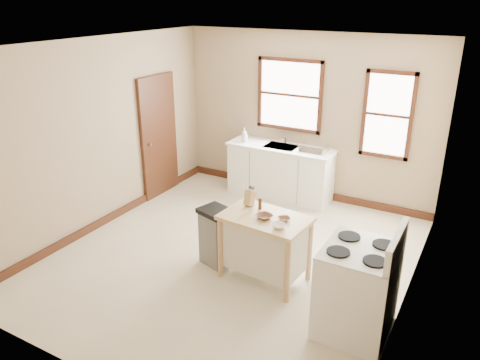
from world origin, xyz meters
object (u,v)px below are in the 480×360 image
at_px(soap_bottle_a, 244,135).
at_px(trash_bin, 216,236).
at_px(knife_block, 250,198).
at_px(soap_bottle_b, 245,137).
at_px(pepper_grinder, 260,203).
at_px(bowl_c, 279,226).
at_px(bowl_b, 284,219).
at_px(gas_stove, 358,279).
at_px(kitchen_island, 265,248).
at_px(dish_rack, 314,149).
at_px(bowl_a, 264,217).

height_order(soap_bottle_a, trash_bin, soap_bottle_a).
bearing_deg(knife_block, soap_bottle_b, 130.41).
relative_size(pepper_grinder, bowl_c, 0.97).
relative_size(pepper_grinder, trash_bin, 0.19).
relative_size(bowl_b, gas_stove, 0.12).
distance_m(kitchen_island, bowl_c, 0.55).
bearing_deg(bowl_c, trash_bin, 168.98).
xyz_separation_m(soap_bottle_a, kitchen_island, (1.58, -2.35, -0.62)).
xyz_separation_m(dish_rack, bowl_b, (0.55, -2.42, -0.10)).
bearing_deg(dish_rack, pepper_grinder, -72.57).
distance_m(soap_bottle_a, bowl_a, 2.88).
xyz_separation_m(soap_bottle_a, trash_bin, (0.86, -2.35, -0.65)).
relative_size(knife_block, bowl_c, 1.29).
bearing_deg(gas_stove, bowl_c, 167.61).
relative_size(soap_bottle_b, pepper_grinder, 1.20).
relative_size(soap_bottle_b, trash_bin, 0.23).
bearing_deg(bowl_c, soap_bottle_b, 125.81).
height_order(knife_block, pepper_grinder, knife_block).
bearing_deg(knife_block, dish_rack, 100.38).
height_order(dish_rack, kitchen_island, dish_rack).
relative_size(soap_bottle_a, bowl_a, 1.34).
relative_size(bowl_a, gas_stove, 0.15).
bearing_deg(bowl_b, bowl_a, -163.74).
relative_size(soap_bottle_b, bowl_b, 1.23).
height_order(soap_bottle_a, bowl_c, soap_bottle_a).
bearing_deg(soap_bottle_a, gas_stove, -60.91).
bearing_deg(bowl_a, pepper_grinder, 128.32).
distance_m(bowl_c, trash_bin, 1.11).
relative_size(kitchen_island, trash_bin, 1.33).
xyz_separation_m(knife_block, bowl_b, (0.55, -0.17, -0.08)).
bearing_deg(gas_stove, trash_bin, 168.28).
bearing_deg(kitchen_island, soap_bottle_a, 128.76).
height_order(soap_bottle_b, bowl_b, soap_bottle_b).
relative_size(soap_bottle_a, pepper_grinder, 1.68).
xyz_separation_m(soap_bottle_b, pepper_grinder, (1.42, -2.21, -0.08)).
relative_size(knife_block, trash_bin, 0.25).
height_order(soap_bottle_b, pepper_grinder, soap_bottle_b).
relative_size(soap_bottle_b, gas_stove, 0.14).
xyz_separation_m(trash_bin, gas_stove, (1.98, -0.41, 0.23)).
xyz_separation_m(knife_block, trash_bin, (-0.40, -0.18, -0.56)).
height_order(bowl_b, bowl_c, bowl_c).
height_order(pepper_grinder, trash_bin, pepper_grinder).
xyz_separation_m(bowl_b, trash_bin, (-0.95, -0.01, -0.48)).
distance_m(bowl_a, bowl_b, 0.23).
bearing_deg(kitchen_island, bowl_a, -75.35).
bearing_deg(gas_stove, bowl_b, 157.84).
distance_m(knife_block, bowl_a, 0.41).
height_order(trash_bin, gas_stove, gas_stove).
distance_m(soap_bottle_b, dish_rack, 1.26).
bearing_deg(bowl_c, knife_block, 147.11).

